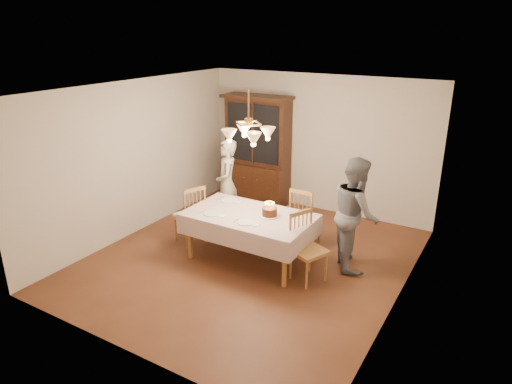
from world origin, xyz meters
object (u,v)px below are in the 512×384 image
Objects in this scene: chair_far_side at (305,219)px; birthday_cake at (270,212)px; china_hutch at (257,152)px; dining_table at (249,219)px; elderly_woman at (227,184)px.

birthday_cake is at bearing -104.34° from chair_far_side.
china_hutch is 2.24m from chair_far_side.
birthday_cake is (0.30, 0.09, 0.14)m from dining_table.
elderly_woman reaches higher than dining_table.
birthday_cake is at bearing -55.58° from china_hutch.
birthday_cake is (1.30, -0.80, 0.03)m from elderly_woman.
dining_table is 0.34m from birthday_cake.
elderly_woman reaches higher than chair_far_side.
dining_table is at bearing -118.92° from chair_far_side.
dining_table is at bearing -62.27° from china_hutch.
china_hutch reaches higher than elderly_woman.
dining_table is 1.34m from elderly_woman.
birthday_cake is at bearing 23.35° from elderly_woman.
chair_far_side is 1.55m from elderly_woman.
birthday_cake is (1.48, -2.16, -0.22)m from china_hutch.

